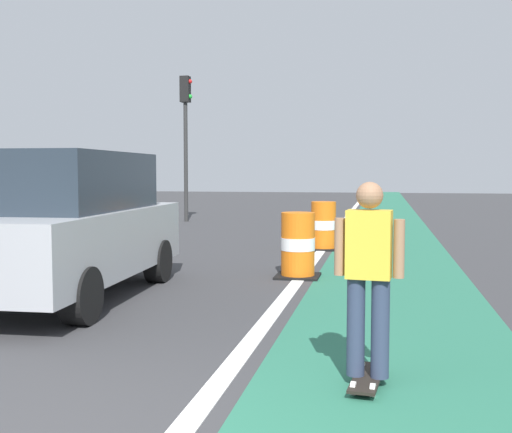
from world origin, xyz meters
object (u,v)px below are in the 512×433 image
(traffic_barrel_front, at_px, (298,246))
(parked_suv_nearest, at_px, (69,225))
(traffic_light_corner, at_px, (186,122))
(traffic_barrel_mid, at_px, (323,226))
(skateboarder_on_lane, at_px, (369,277))

(traffic_barrel_front, bearing_deg, parked_suv_nearest, -140.93)
(traffic_barrel_front, height_order, traffic_light_corner, traffic_light_corner)
(parked_suv_nearest, distance_m, traffic_barrel_front, 3.77)
(traffic_barrel_mid, bearing_deg, skateboarder_on_lane, -82.44)
(skateboarder_on_lane, height_order, parked_suv_nearest, parked_suv_nearest)
(skateboarder_on_lane, relative_size, parked_suv_nearest, 0.36)
(parked_suv_nearest, height_order, traffic_barrel_mid, parked_suv_nearest)
(skateboarder_on_lane, xyz_separation_m, parked_suv_nearest, (-4.17, 2.83, 0.12))
(parked_suv_nearest, xyz_separation_m, traffic_light_corner, (-2.54, 13.28, 2.47))
(traffic_barrel_mid, xyz_separation_m, traffic_light_corner, (-5.51, 7.08, 2.97))
(traffic_barrel_front, xyz_separation_m, traffic_light_corner, (-5.44, 10.93, 2.97))
(skateboarder_on_lane, height_order, traffic_barrel_front, skateboarder_on_lane)
(skateboarder_on_lane, distance_m, traffic_barrel_front, 5.36)
(parked_suv_nearest, bearing_deg, traffic_light_corner, 100.83)
(traffic_barrel_front, distance_m, traffic_light_corner, 12.56)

